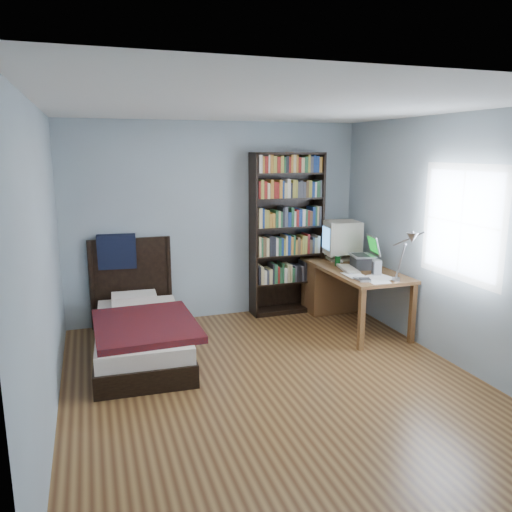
# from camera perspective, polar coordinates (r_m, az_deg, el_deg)

# --- Properties ---
(room) EXTENTS (4.20, 4.24, 2.50)m
(room) POSITION_cam_1_polar(r_m,az_deg,el_deg) (4.44, 2.45, 0.46)
(room) COLOR #512F17
(room) RESTS_ON ground
(desk) EXTENTS (0.75, 1.61, 0.73)m
(desk) POSITION_cam_1_polar(r_m,az_deg,el_deg) (6.69, 9.18, -3.11)
(desk) COLOR brown
(desk) RESTS_ON floor
(crt_monitor) EXTENTS (0.50, 0.46, 0.52)m
(crt_monitor) POSITION_cam_1_polar(r_m,az_deg,el_deg) (6.61, 9.61, 2.08)
(crt_monitor) COLOR beige
(crt_monitor) RESTS_ON desk
(laptop) EXTENTS (0.37, 0.37, 0.40)m
(laptop) POSITION_cam_1_polar(r_m,az_deg,el_deg) (6.21, 12.14, -0.36)
(laptop) COLOR #2D2D30
(laptop) RESTS_ON desk
(desk_lamp) EXTENTS (0.24, 0.53, 0.62)m
(desk_lamp) POSITION_cam_1_polar(r_m,az_deg,el_deg) (5.24, 17.18, 1.47)
(desk_lamp) COLOR #99999E
(desk_lamp) RESTS_ON desk
(keyboard) EXTENTS (0.25, 0.46, 0.04)m
(keyboard) POSITION_cam_1_polar(r_m,az_deg,el_deg) (6.09, 10.50, -1.46)
(keyboard) COLOR #B4AC96
(keyboard) RESTS_ON desk
(speaker) EXTENTS (0.11, 0.11, 0.18)m
(speaker) POSITION_cam_1_polar(r_m,az_deg,el_deg) (5.91, 13.63, -1.28)
(speaker) COLOR gray
(speaker) RESTS_ON desk
(soda_can) EXTENTS (0.07, 0.07, 0.12)m
(soda_can) POSITION_cam_1_polar(r_m,az_deg,el_deg) (6.30, 9.31, -0.55)
(soda_can) COLOR #0B3E08
(soda_can) RESTS_ON desk
(mouse) EXTENTS (0.06, 0.11, 0.04)m
(mouse) POSITION_cam_1_polar(r_m,az_deg,el_deg) (6.48, 9.61, -0.60)
(mouse) COLOR silver
(mouse) RESTS_ON desk
(phone_silver) EXTENTS (0.05, 0.10, 0.02)m
(phone_silver) POSITION_cam_1_polar(r_m,az_deg,el_deg) (5.90, 10.59, -1.96)
(phone_silver) COLOR #BBBBC0
(phone_silver) RESTS_ON desk
(phone_grey) EXTENTS (0.07, 0.11, 0.02)m
(phone_grey) POSITION_cam_1_polar(r_m,az_deg,el_deg) (5.67, 11.51, -2.54)
(phone_grey) COLOR gray
(phone_grey) RESTS_ON desk
(external_drive) EXTENTS (0.15, 0.15, 0.02)m
(external_drive) POSITION_cam_1_polar(r_m,az_deg,el_deg) (5.63, 12.33, -2.69)
(external_drive) COLOR gray
(external_drive) RESTS_ON desk
(bookshelf) EXTENTS (0.95, 0.30, 2.12)m
(bookshelf) POSITION_cam_1_polar(r_m,az_deg,el_deg) (6.57, 3.53, 2.52)
(bookshelf) COLOR black
(bookshelf) RESTS_ON floor
(bed) EXTENTS (1.05, 2.03, 1.16)m
(bed) POSITION_cam_1_polar(r_m,az_deg,el_deg) (5.55, -13.13, -8.14)
(bed) COLOR black
(bed) RESTS_ON floor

